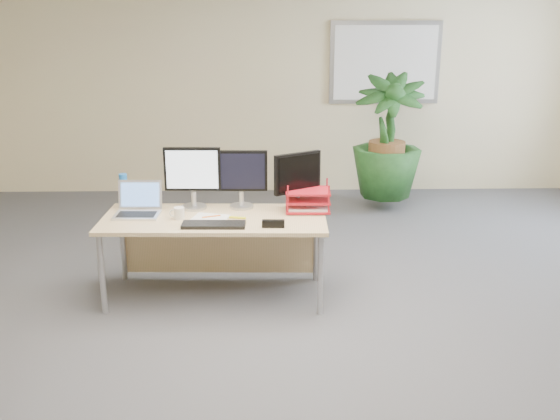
{
  "coord_description": "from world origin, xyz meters",
  "views": [
    {
      "loc": [
        -0.22,
        -3.48,
        2.1
      ],
      "look_at": [
        -0.12,
        0.35,
        0.89
      ],
      "focal_mm": 40.0,
      "sensor_mm": 36.0,
      "label": 1
    }
  ],
  "objects_px": {
    "monitor_right": "(241,175)",
    "laptop": "(138,206)",
    "desk": "(216,230)",
    "floor_plant": "(387,143)",
    "monitor_left": "(193,174)"
  },
  "relations": [
    {
      "from": "monitor_right",
      "to": "laptop",
      "type": "height_order",
      "value": "monitor_right"
    },
    {
      "from": "desk",
      "to": "laptop",
      "type": "relative_size",
      "value": 4.94
    },
    {
      "from": "laptop",
      "to": "floor_plant",
      "type": "bearing_deg",
      "value": 42.85
    },
    {
      "from": "floor_plant",
      "to": "monitor_right",
      "type": "height_order",
      "value": "floor_plant"
    },
    {
      "from": "monitor_left",
      "to": "laptop",
      "type": "bearing_deg",
      "value": -161.85
    },
    {
      "from": "desk",
      "to": "laptop",
      "type": "height_order",
      "value": "laptop"
    },
    {
      "from": "monitor_right",
      "to": "laptop",
      "type": "bearing_deg",
      "value": -169.4
    },
    {
      "from": "monitor_right",
      "to": "laptop",
      "type": "distance_m",
      "value": 0.82
    },
    {
      "from": "monitor_left",
      "to": "monitor_right",
      "type": "height_order",
      "value": "monitor_left"
    },
    {
      "from": "floor_plant",
      "to": "monitor_left",
      "type": "bearing_deg",
      "value": -133.43
    },
    {
      "from": "floor_plant",
      "to": "laptop",
      "type": "xyz_separation_m",
      "value": [
        -2.3,
        -2.13,
        -0.05
      ]
    },
    {
      "from": "monitor_left",
      "to": "monitor_right",
      "type": "relative_size",
      "value": 1.06
    },
    {
      "from": "desk",
      "to": "floor_plant",
      "type": "bearing_deg",
      "value": 51.26
    },
    {
      "from": "floor_plant",
      "to": "monitor_left",
      "type": "relative_size",
      "value": 3.1
    },
    {
      "from": "desk",
      "to": "monitor_left",
      "type": "relative_size",
      "value": 3.5
    }
  ]
}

